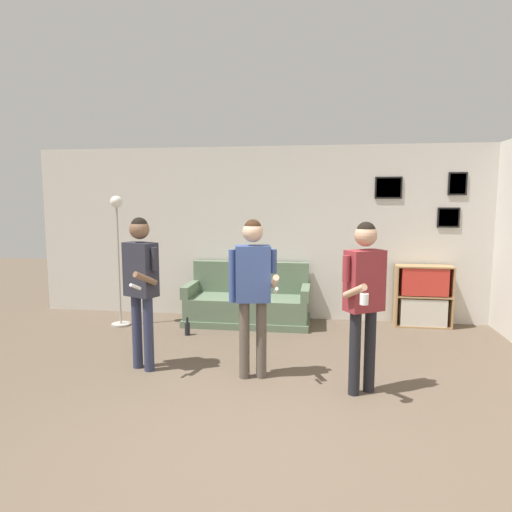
{
  "coord_description": "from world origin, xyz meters",
  "views": [
    {
      "loc": [
        0.48,
        -3.17,
        1.9
      ],
      "look_at": [
        -0.27,
        1.98,
        1.24
      ],
      "focal_mm": 32.0,
      "sensor_mm": 36.0,
      "label": 1
    }
  ],
  "objects_px": {
    "person_player_foreground_left": "(141,277)",
    "person_watcher_holding_cup": "(364,289)",
    "couch": "(248,304)",
    "floor_lamp": "(118,244)",
    "bottle_on_floor": "(187,328)",
    "bookshelf": "(423,296)",
    "person_player_foreground_center": "(253,282)"
  },
  "relations": [
    {
      "from": "person_player_foreground_left",
      "to": "floor_lamp",
      "type": "bearing_deg",
      "value": 122.0
    },
    {
      "from": "couch",
      "to": "bookshelf",
      "type": "relative_size",
      "value": 2.05
    },
    {
      "from": "bookshelf",
      "to": "person_watcher_holding_cup",
      "type": "distance_m",
      "value": 2.83
    },
    {
      "from": "person_watcher_holding_cup",
      "to": "floor_lamp",
      "type": "bearing_deg",
      "value": 150.37
    },
    {
      "from": "couch",
      "to": "bottle_on_floor",
      "type": "bearing_deg",
      "value": -133.81
    },
    {
      "from": "person_player_foreground_left",
      "to": "bookshelf",
      "type": "bearing_deg",
      "value": 33.17
    },
    {
      "from": "bookshelf",
      "to": "person_watcher_holding_cup",
      "type": "xyz_separation_m",
      "value": [
        -1.09,
        -2.55,
        0.58
      ]
    },
    {
      "from": "couch",
      "to": "person_player_foreground_center",
      "type": "distance_m",
      "value": 2.29
    },
    {
      "from": "floor_lamp",
      "to": "person_watcher_holding_cup",
      "type": "xyz_separation_m",
      "value": [
        3.39,
        -1.93,
        -0.2
      ]
    },
    {
      "from": "bookshelf",
      "to": "floor_lamp",
      "type": "relative_size",
      "value": 0.47
    },
    {
      "from": "couch",
      "to": "person_watcher_holding_cup",
      "type": "bearing_deg",
      "value": -57.12
    },
    {
      "from": "floor_lamp",
      "to": "person_player_foreground_center",
      "type": "bearing_deg",
      "value": -36.81
    },
    {
      "from": "person_watcher_holding_cup",
      "to": "bottle_on_floor",
      "type": "height_order",
      "value": "person_watcher_holding_cup"
    },
    {
      "from": "couch",
      "to": "person_player_foreground_center",
      "type": "xyz_separation_m",
      "value": [
        0.41,
        -2.13,
        0.74
      ]
    },
    {
      "from": "couch",
      "to": "floor_lamp",
      "type": "relative_size",
      "value": 0.97
    },
    {
      "from": "floor_lamp",
      "to": "bottle_on_floor",
      "type": "bearing_deg",
      "value": -16.52
    },
    {
      "from": "person_watcher_holding_cup",
      "to": "person_player_foreground_center",
      "type": "bearing_deg",
      "value": 168.54
    },
    {
      "from": "bottle_on_floor",
      "to": "person_player_foreground_center",
      "type": "bearing_deg",
      "value": -50.2
    },
    {
      "from": "bookshelf",
      "to": "floor_lamp",
      "type": "height_order",
      "value": "floor_lamp"
    },
    {
      "from": "person_player_foreground_left",
      "to": "person_watcher_holding_cup",
      "type": "height_order",
      "value": "person_player_foreground_left"
    },
    {
      "from": "bookshelf",
      "to": "person_player_foreground_left",
      "type": "bearing_deg",
      "value": -146.83
    },
    {
      "from": "person_player_foreground_left",
      "to": "person_player_foreground_center",
      "type": "relative_size",
      "value": 1.01
    },
    {
      "from": "floor_lamp",
      "to": "person_player_foreground_left",
      "type": "height_order",
      "value": "floor_lamp"
    },
    {
      "from": "person_player_foreground_left",
      "to": "bottle_on_floor",
      "type": "height_order",
      "value": "person_player_foreground_left"
    },
    {
      "from": "floor_lamp",
      "to": "person_player_foreground_left",
      "type": "bearing_deg",
      "value": -58.0
    },
    {
      "from": "person_watcher_holding_cup",
      "to": "bottle_on_floor",
      "type": "distance_m",
      "value": 2.91
    },
    {
      "from": "person_player_foreground_left",
      "to": "person_watcher_holding_cup",
      "type": "relative_size",
      "value": 1.01
    },
    {
      "from": "floor_lamp",
      "to": "person_watcher_holding_cup",
      "type": "relative_size",
      "value": 1.15
    },
    {
      "from": "person_player_foreground_left",
      "to": "person_player_foreground_center",
      "type": "height_order",
      "value": "person_player_foreground_left"
    },
    {
      "from": "couch",
      "to": "bookshelf",
      "type": "height_order",
      "value": "bookshelf"
    },
    {
      "from": "bottle_on_floor",
      "to": "floor_lamp",
      "type": "bearing_deg",
      "value": 163.48
    },
    {
      "from": "person_player_foreground_center",
      "to": "bottle_on_floor",
      "type": "xyz_separation_m",
      "value": [
        -1.14,
        1.36,
        -0.94
      ]
    }
  ]
}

